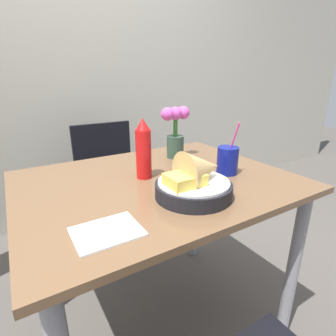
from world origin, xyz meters
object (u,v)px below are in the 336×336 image
Objects in this scene: food_basket at (196,180)px; ketchup_bottle at (143,150)px; drink_cup at (227,161)px; flower_vase at (175,130)px; chair_far_window at (109,174)px.

ketchup_bottle is at bearing 105.87° from food_basket.
drink_cup is at bearing 24.03° from food_basket.
flower_vase reaches higher than drink_cup.
ketchup_bottle reaches higher than chair_far_window.
flower_vase is (0.15, -0.60, 0.38)m from chair_far_window.
ketchup_bottle is 0.30m from flower_vase.
chair_far_window is 3.39× the size of flower_vase.
chair_far_window is at bearing 103.82° from flower_vase.
flower_vase reaches higher than food_basket.
drink_cup is at bearing -23.66° from ketchup_bottle.
ketchup_bottle is 0.95× the size of flower_vase.
drink_cup is 0.32m from flower_vase.
drink_cup is (0.31, -0.14, -0.06)m from ketchup_bottle.
flower_vase is at bearing 100.32° from drink_cup.
food_basket is 0.26m from ketchup_bottle.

